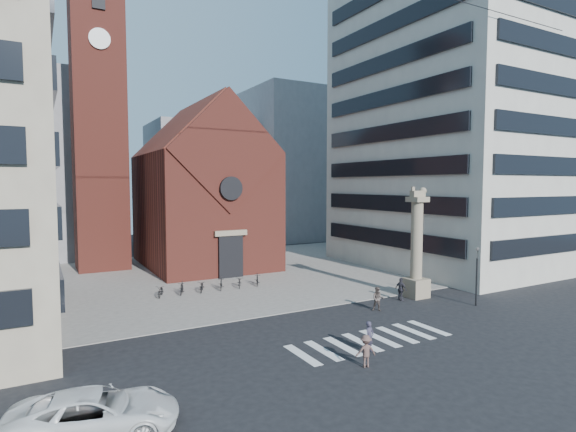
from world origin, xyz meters
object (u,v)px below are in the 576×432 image
object	(u,v)px
lion_column	(417,254)
white_car	(95,414)
pedestrian_1	(378,299)
pedestrian_2	(401,289)
traffic_light	(477,275)
scooter_0	(161,291)
pedestrian_0	(369,337)

from	to	relation	value
lion_column	white_car	xyz separation A→B (m)	(-24.25, -8.89, -2.65)
white_car	pedestrian_1	xyz separation A→B (m)	(19.09, 7.35, 0.05)
pedestrian_2	traffic_light	bearing A→B (deg)	-142.04
pedestrian_1	scooter_0	xyz separation A→B (m)	(-12.41, 11.22, -0.34)
traffic_light	pedestrian_1	xyz separation A→B (m)	(-7.15, 2.46, -1.44)
white_car	pedestrian_0	size ratio (longest dim) A/B	3.51
traffic_light	pedestrian_1	bearing A→B (deg)	161.01
white_car	pedestrian_1	world-z (taller)	pedestrian_1
pedestrian_1	pedestrian_0	bearing A→B (deg)	-92.84
lion_column	scooter_0	world-z (taller)	lion_column
white_car	pedestrian_1	bearing A→B (deg)	-56.51
pedestrian_1	lion_column	bearing A→B (deg)	57.28
pedestrian_1	pedestrian_2	xyz separation A→B (m)	(3.39, 1.31, 0.03)
lion_column	pedestrian_0	bearing A→B (deg)	-145.45
lion_column	traffic_light	xyz separation A→B (m)	(1.99, -4.00, -1.17)
traffic_light	scooter_0	bearing A→B (deg)	145.02
pedestrian_0	pedestrian_2	world-z (taller)	pedestrian_2
pedestrian_0	pedestrian_1	world-z (taller)	pedestrian_1
pedestrian_2	pedestrian_1	bearing A→B (deg)	104.17
pedestrian_2	lion_column	bearing A→B (deg)	-89.65
lion_column	pedestrian_1	bearing A→B (deg)	-163.39
scooter_0	white_car	bearing A→B (deg)	-87.18
scooter_0	pedestrian_1	bearing A→B (deg)	-19.52
white_car	scooter_0	distance (m)	19.74
scooter_0	pedestrian_0	bearing A→B (deg)	-45.40
traffic_light	lion_column	bearing A→B (deg)	116.46
white_car	pedestrian_2	bearing A→B (deg)	-56.49
pedestrian_1	scooter_0	size ratio (longest dim) A/B	0.97
lion_column	traffic_light	size ratio (longest dim) A/B	2.02
lion_column	white_car	bearing A→B (deg)	-159.87
pedestrian_0	scooter_0	distance (m)	18.38
traffic_light	pedestrian_2	size ratio (longest dim) A/B	2.45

